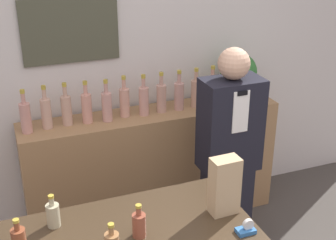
# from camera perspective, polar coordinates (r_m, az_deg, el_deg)

# --- Properties ---
(back_wall) EXTENTS (5.20, 0.09, 2.70)m
(back_wall) POSITION_cam_1_polar(r_m,az_deg,el_deg) (3.55, -7.13, 7.79)
(back_wall) COLOR silver
(back_wall) RESTS_ON ground_plane
(back_shelf) EXTENTS (1.99, 0.36, 0.95)m
(back_shelf) POSITION_cam_1_polar(r_m,az_deg,el_deg) (3.74, -1.79, -5.79)
(back_shelf) COLOR #9E754C
(back_shelf) RESTS_ON ground_plane
(shopkeeper) EXTENTS (0.40, 0.25, 1.57)m
(shopkeeper) POSITION_cam_1_polar(r_m,az_deg,el_deg) (3.24, 7.36, -4.83)
(shopkeeper) COLOR black
(shopkeeper) RESTS_ON ground_plane
(potted_plant) EXTENTS (0.29, 0.29, 0.39)m
(potted_plant) POSITION_cam_1_polar(r_m,az_deg,el_deg) (3.73, 8.55, 5.55)
(potted_plant) COLOR #4C3D2D
(potted_plant) RESTS_ON back_shelf
(paper_bag) EXTENTS (0.15, 0.10, 0.31)m
(paper_bag) POSITION_cam_1_polar(r_m,az_deg,el_deg) (2.38, 6.90, -7.97)
(paper_bag) COLOR tan
(paper_bag) RESTS_ON display_counter
(tape_dispenser) EXTENTS (0.09, 0.06, 0.07)m
(tape_dispenser) POSITION_cam_1_polar(r_m,az_deg,el_deg) (2.33, 9.55, -12.92)
(tape_dispenser) COLOR #2D66A8
(tape_dispenser) RESTS_ON display_counter
(counter_bottle_0) EXTENTS (0.07, 0.07, 0.18)m
(counter_bottle_0) POSITION_cam_1_polar(r_m,az_deg,el_deg) (2.26, -17.72, -13.72)
(counter_bottle_0) COLOR brown
(counter_bottle_0) RESTS_ON display_counter
(counter_bottle_1) EXTENTS (0.07, 0.07, 0.18)m
(counter_bottle_1) POSITION_cam_1_polar(r_m,az_deg,el_deg) (2.38, -13.84, -11.12)
(counter_bottle_1) COLOR tan
(counter_bottle_1) RESTS_ON display_counter
(counter_bottle_3) EXTENTS (0.07, 0.07, 0.18)m
(counter_bottle_3) POSITION_cam_1_polar(r_m,az_deg,el_deg) (2.26, -3.55, -12.58)
(counter_bottle_3) COLOR brown
(counter_bottle_3) RESTS_ON display_counter
(shelf_bottle_0) EXTENTS (0.07, 0.07, 0.31)m
(shelf_bottle_0) POSITION_cam_1_polar(r_m,az_deg,el_deg) (3.31, -16.97, 0.38)
(shelf_bottle_0) COLOR tan
(shelf_bottle_0) RESTS_ON back_shelf
(shelf_bottle_1) EXTENTS (0.07, 0.07, 0.31)m
(shelf_bottle_1) POSITION_cam_1_polar(r_m,az_deg,el_deg) (3.35, -14.63, 0.91)
(shelf_bottle_1) COLOR tan
(shelf_bottle_1) RESTS_ON back_shelf
(shelf_bottle_2) EXTENTS (0.07, 0.07, 0.31)m
(shelf_bottle_2) POSITION_cam_1_polar(r_m,az_deg,el_deg) (3.37, -12.27, 1.29)
(shelf_bottle_2) COLOR tan
(shelf_bottle_2) RESTS_ON back_shelf
(shelf_bottle_3) EXTENTS (0.07, 0.07, 0.31)m
(shelf_bottle_3) POSITION_cam_1_polar(r_m,az_deg,el_deg) (3.37, -9.88, 1.56)
(shelf_bottle_3) COLOR tan
(shelf_bottle_3) RESTS_ON back_shelf
(shelf_bottle_4) EXTENTS (0.07, 0.07, 0.31)m
(shelf_bottle_4) POSITION_cam_1_polar(r_m,az_deg,el_deg) (3.38, -7.46, 1.75)
(shelf_bottle_4) COLOR tan
(shelf_bottle_4) RESTS_ON back_shelf
(shelf_bottle_5) EXTENTS (0.07, 0.07, 0.31)m
(shelf_bottle_5) POSITION_cam_1_polar(r_m,az_deg,el_deg) (3.44, -5.33, 2.28)
(shelf_bottle_5) COLOR tan
(shelf_bottle_5) RESTS_ON back_shelf
(shelf_bottle_6) EXTENTS (0.07, 0.07, 0.31)m
(shelf_bottle_6) POSITION_cam_1_polar(r_m,az_deg,el_deg) (3.46, -2.96, 2.46)
(shelf_bottle_6) COLOR tan
(shelf_bottle_6) RESTS_ON back_shelf
(shelf_bottle_7) EXTENTS (0.07, 0.07, 0.31)m
(shelf_bottle_7) POSITION_cam_1_polar(r_m,az_deg,el_deg) (3.51, -0.80, 2.80)
(shelf_bottle_7) COLOR tan
(shelf_bottle_7) RESTS_ON back_shelf
(shelf_bottle_8) EXTENTS (0.07, 0.07, 0.31)m
(shelf_bottle_8) POSITION_cam_1_polar(r_m,az_deg,el_deg) (3.55, 1.36, 3.07)
(shelf_bottle_8) COLOR tan
(shelf_bottle_8) RESTS_ON back_shelf
(shelf_bottle_9) EXTENTS (0.07, 0.07, 0.31)m
(shelf_bottle_9) POSITION_cam_1_polar(r_m,az_deg,el_deg) (3.61, 3.41, 3.37)
(shelf_bottle_9) COLOR tan
(shelf_bottle_9) RESTS_ON back_shelf
(shelf_bottle_10) EXTENTS (0.07, 0.07, 0.31)m
(shelf_bottle_10) POSITION_cam_1_polar(r_m,az_deg,el_deg) (3.67, 5.40, 3.67)
(shelf_bottle_10) COLOR tan
(shelf_bottle_10) RESTS_ON back_shelf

